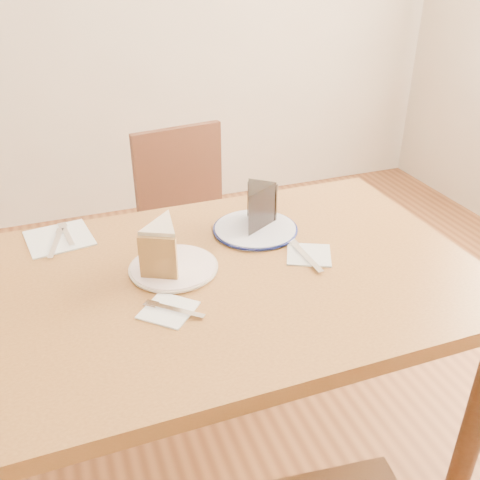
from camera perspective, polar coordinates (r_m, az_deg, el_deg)
The scene contains 14 objects.
ground at distance 1.81m, azimuth -0.78°, elevation -23.69°, with size 4.00×4.00×0.00m, color #4D2814.
table at distance 1.35m, azimuth -0.97°, elevation -6.83°, with size 1.20×0.80×0.75m.
chair_far at distance 2.06m, azimuth -4.79°, elevation 0.91°, with size 0.48×0.48×0.85m.
plate_cream at distance 1.31m, azimuth -7.10°, elevation -2.94°, with size 0.21×0.21×0.01m, color white.
plate_navy at distance 1.47m, azimuth 1.63°, elevation 1.17°, with size 0.22×0.22×0.01m, color white.
carrot_cake at distance 1.29m, azimuth -8.05°, elevation -0.48°, with size 0.08×0.12×0.10m, color beige, non-canonical shape.
chocolate_cake at distance 1.44m, azimuth 1.65°, elevation 3.21°, with size 0.08×0.11×0.10m, color black, non-canonical shape.
napkin_cream at distance 1.17m, azimuth -7.64°, elevation -7.41°, with size 0.10×0.10×0.00m, color white.
napkin_navy at distance 1.37m, azimuth 7.35°, elevation -1.56°, with size 0.11×0.11×0.00m, color white.
napkin_spare at distance 1.51m, azimuth -18.74°, elevation 0.19°, with size 0.16×0.16×0.00m, color white.
fork_cream at distance 1.17m, azimuth -6.96°, elevation -7.39°, with size 0.01×0.14×0.00m, color silver.
knife_navy at distance 1.36m, azimuth 6.97°, elevation -1.64°, with size 0.02×0.17×0.00m, color silver.
fork_spare at distance 1.52m, azimuth -17.99°, elevation 0.60°, with size 0.01×0.14×0.00m, color white.
knife_spare at distance 1.48m, azimuth -19.03°, elevation -0.30°, with size 0.01×0.16×0.00m, color silver.
Camera 1 is at (-0.36, -1.03, 1.45)m, focal length 40.00 mm.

